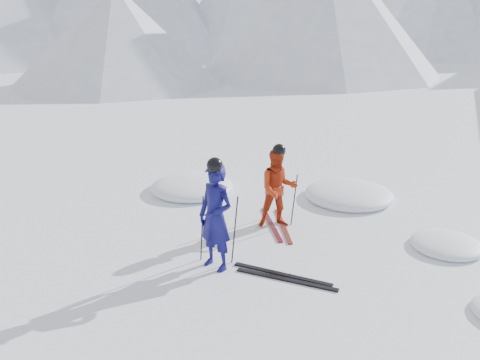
# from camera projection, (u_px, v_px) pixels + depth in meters

# --- Properties ---
(ground) EXTENTS (160.00, 160.00, 0.00)m
(ground) POSITION_uv_depth(u_px,v_px,m) (325.00, 257.00, 8.94)
(ground) COLOR white
(ground) RESTS_ON ground
(skier_blue) EXTENTS (0.78, 0.67, 1.82)m
(skier_blue) POSITION_uv_depth(u_px,v_px,m) (216.00, 217.00, 8.29)
(skier_blue) COLOR #0E0D50
(skier_blue) RESTS_ON ground
(skier_red) EXTENTS (0.95, 0.86, 1.59)m
(skier_red) POSITION_uv_depth(u_px,v_px,m) (278.00, 188.00, 9.96)
(skier_red) COLOR #AB290D
(skier_red) RESTS_ON ground
(pole_blue_left) EXTENTS (0.12, 0.09, 1.21)m
(pole_blue_left) POSITION_uv_depth(u_px,v_px,m) (202.00, 229.00, 8.60)
(pole_blue_left) COLOR black
(pole_blue_left) RESTS_ON ground
(pole_blue_right) EXTENTS (0.12, 0.07, 1.21)m
(pole_blue_right) POSITION_uv_depth(u_px,v_px,m) (235.00, 230.00, 8.54)
(pole_blue_right) COLOR black
(pole_blue_right) RESTS_ON ground
(pole_red_left) EXTENTS (0.11, 0.09, 1.06)m
(pole_red_left) POSITION_uv_depth(u_px,v_px,m) (266.00, 195.00, 10.36)
(pole_red_left) COLOR black
(pole_red_left) RESTS_ON ground
(pole_red_right) EXTENTS (0.11, 0.08, 1.06)m
(pole_red_right) POSITION_uv_depth(u_px,v_px,m) (294.00, 200.00, 10.11)
(pole_red_right) COLOR black
(pole_red_right) RESTS_ON ground
(ski_worn_left) EXTENTS (0.81, 1.58, 0.03)m
(ski_worn_left) POSITION_uv_depth(u_px,v_px,m) (271.00, 224.00, 10.25)
(ski_worn_left) COLOR black
(ski_worn_left) RESTS_ON ground
(ski_worn_right) EXTENTS (0.70, 1.62, 0.03)m
(ski_worn_right) POSITION_uv_depth(u_px,v_px,m) (283.00, 226.00, 10.18)
(ski_worn_right) COLOR black
(ski_worn_right) RESTS_ON ground
(ski_loose_a) EXTENTS (1.69, 0.36, 0.03)m
(ski_loose_a) POSITION_uv_depth(u_px,v_px,m) (282.00, 274.00, 8.31)
(ski_loose_a) COLOR black
(ski_loose_a) RESTS_ON ground
(ski_loose_b) EXTENTS (1.70, 0.30, 0.03)m
(ski_loose_b) POSITION_uv_depth(u_px,v_px,m) (286.00, 280.00, 8.15)
(ski_loose_b) COLOR black
(ski_loose_b) RESTS_ON ground
(snow_lumps) EXTENTS (7.77, 5.67, 0.44)m
(snow_lumps) POSITION_uv_depth(u_px,v_px,m) (296.00, 204.00, 11.36)
(snow_lumps) COLOR white
(snow_lumps) RESTS_ON ground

